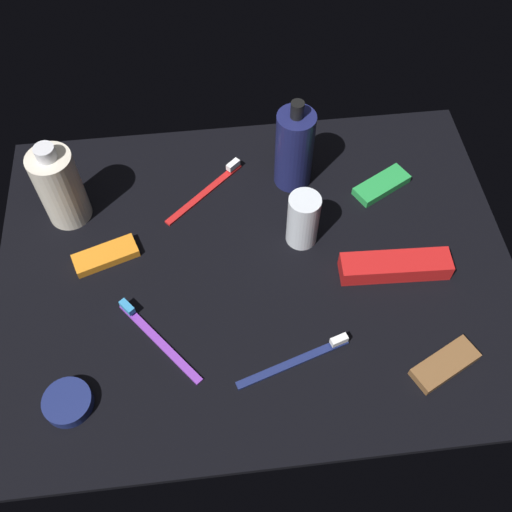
{
  "coord_description": "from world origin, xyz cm",
  "views": [
    {
      "loc": [
        -5.79,
        -50.75,
        80.97
      ],
      "look_at": [
        0.0,
        0.0,
        3.0
      ],
      "focal_mm": 41.18,
      "sensor_mm": 36.0,
      "label": 1
    }
  ],
  "objects_px": {
    "cream_tin_left": "(68,402)",
    "toothbrush_purple": "(155,336)",
    "toothbrush_navy": "(300,359)",
    "snack_bar_brown": "(445,364)",
    "toothpaste_box_red": "(395,266)",
    "snack_bar_orange": "(106,256)",
    "lotion_bottle": "(294,149)",
    "snack_bar_green": "(382,185)",
    "toothbrush_red": "(209,188)",
    "deodorant_stick": "(303,220)",
    "bodywash_bottle": "(60,187)"
  },
  "relations": [
    {
      "from": "cream_tin_left",
      "to": "toothbrush_purple",
      "type": "bearing_deg",
      "value": 36.44
    },
    {
      "from": "snack_bar_orange",
      "to": "toothbrush_purple",
      "type": "bearing_deg",
      "value": -82.16
    },
    {
      "from": "snack_bar_brown",
      "to": "toothbrush_red",
      "type": "bearing_deg",
      "value": 104.55
    },
    {
      "from": "deodorant_stick",
      "to": "snack_bar_green",
      "type": "relative_size",
      "value": 0.98
    },
    {
      "from": "toothpaste_box_red",
      "to": "snack_bar_orange",
      "type": "xyz_separation_m",
      "value": [
        -0.46,
        0.08,
        -0.01
      ]
    },
    {
      "from": "snack_bar_green",
      "to": "snack_bar_orange",
      "type": "relative_size",
      "value": 1.0
    },
    {
      "from": "toothbrush_purple",
      "to": "toothbrush_red",
      "type": "height_order",
      "value": "same"
    },
    {
      "from": "lotion_bottle",
      "to": "cream_tin_left",
      "type": "relative_size",
      "value": 2.59
    },
    {
      "from": "deodorant_stick",
      "to": "toothbrush_red",
      "type": "relative_size",
      "value": 0.71
    },
    {
      "from": "toothbrush_navy",
      "to": "snack_bar_green",
      "type": "bearing_deg",
      "value": 57.88
    },
    {
      "from": "toothbrush_red",
      "to": "deodorant_stick",
      "type": "bearing_deg",
      "value": -39.27
    },
    {
      "from": "toothbrush_purple",
      "to": "lotion_bottle",
      "type": "bearing_deg",
      "value": 48.85
    },
    {
      "from": "toothpaste_box_red",
      "to": "snack_bar_brown",
      "type": "height_order",
      "value": "toothpaste_box_red"
    },
    {
      "from": "toothbrush_navy",
      "to": "cream_tin_left",
      "type": "bearing_deg",
      "value": -174.95
    },
    {
      "from": "deodorant_stick",
      "to": "toothbrush_navy",
      "type": "distance_m",
      "value": 0.23
    },
    {
      "from": "lotion_bottle",
      "to": "toothbrush_purple",
      "type": "relative_size",
      "value": 1.21
    },
    {
      "from": "toothbrush_red",
      "to": "toothbrush_navy",
      "type": "relative_size",
      "value": 0.82
    },
    {
      "from": "snack_bar_green",
      "to": "snack_bar_orange",
      "type": "xyz_separation_m",
      "value": [
        -0.48,
        -0.1,
        0.0
      ]
    },
    {
      "from": "bodywash_bottle",
      "to": "deodorant_stick",
      "type": "distance_m",
      "value": 0.4
    },
    {
      "from": "toothbrush_purple",
      "to": "toothbrush_navy",
      "type": "xyz_separation_m",
      "value": [
        0.21,
        -0.06,
        0.0
      ]
    },
    {
      "from": "snack_bar_orange",
      "to": "cream_tin_left",
      "type": "height_order",
      "value": "cream_tin_left"
    },
    {
      "from": "deodorant_stick",
      "to": "snack_bar_orange",
      "type": "relative_size",
      "value": 0.98
    },
    {
      "from": "toothbrush_red",
      "to": "snack_bar_green",
      "type": "xyz_separation_m",
      "value": [
        0.31,
        -0.03,
        0.0
      ]
    },
    {
      "from": "snack_bar_brown",
      "to": "snack_bar_orange",
      "type": "relative_size",
      "value": 1.0
    },
    {
      "from": "lotion_bottle",
      "to": "snack_bar_green",
      "type": "distance_m",
      "value": 0.17
    },
    {
      "from": "toothbrush_purple",
      "to": "snack_bar_brown",
      "type": "bearing_deg",
      "value": -12.63
    },
    {
      "from": "snack_bar_brown",
      "to": "cream_tin_left",
      "type": "relative_size",
      "value": 1.5
    },
    {
      "from": "bodywash_bottle",
      "to": "snack_bar_orange",
      "type": "relative_size",
      "value": 1.56
    },
    {
      "from": "deodorant_stick",
      "to": "toothpaste_box_red",
      "type": "height_order",
      "value": "deodorant_stick"
    },
    {
      "from": "bodywash_bottle",
      "to": "snack_bar_green",
      "type": "distance_m",
      "value": 0.55
    },
    {
      "from": "toothpaste_box_red",
      "to": "cream_tin_left",
      "type": "relative_size",
      "value": 2.54
    },
    {
      "from": "snack_bar_brown",
      "to": "toothpaste_box_red",
      "type": "bearing_deg",
      "value": 75.39
    },
    {
      "from": "bodywash_bottle",
      "to": "toothbrush_red",
      "type": "relative_size",
      "value": 1.14
    },
    {
      "from": "lotion_bottle",
      "to": "toothbrush_purple",
      "type": "bearing_deg",
      "value": -131.15
    },
    {
      "from": "lotion_bottle",
      "to": "snack_bar_orange",
      "type": "height_order",
      "value": "lotion_bottle"
    },
    {
      "from": "deodorant_stick",
      "to": "snack_bar_orange",
      "type": "xyz_separation_m",
      "value": [
        -0.32,
        -0.0,
        -0.04
      ]
    },
    {
      "from": "toothbrush_red",
      "to": "toothpaste_box_red",
      "type": "xyz_separation_m",
      "value": [
        0.29,
        -0.2,
        0.01
      ]
    },
    {
      "from": "cream_tin_left",
      "to": "snack_bar_orange",
      "type": "bearing_deg",
      "value": 79.4
    },
    {
      "from": "bodywash_bottle",
      "to": "toothbrush_red",
      "type": "bearing_deg",
      "value": 5.87
    },
    {
      "from": "toothpaste_box_red",
      "to": "snack_bar_orange",
      "type": "height_order",
      "value": "toothpaste_box_red"
    },
    {
      "from": "toothbrush_red",
      "to": "toothbrush_navy",
      "type": "xyz_separation_m",
      "value": [
        0.11,
        -0.34,
        0.0
      ]
    },
    {
      "from": "snack_bar_brown",
      "to": "deodorant_stick",
      "type": "bearing_deg",
      "value": 98.3
    },
    {
      "from": "snack_bar_brown",
      "to": "cream_tin_left",
      "type": "bearing_deg",
      "value": 153.49
    },
    {
      "from": "snack_bar_orange",
      "to": "toothpaste_box_red",
      "type": "bearing_deg",
      "value": -28.34
    },
    {
      "from": "cream_tin_left",
      "to": "lotion_bottle",
      "type": "bearing_deg",
      "value": 45.33
    },
    {
      "from": "toothbrush_navy",
      "to": "snack_bar_brown",
      "type": "height_order",
      "value": "toothbrush_navy"
    },
    {
      "from": "snack_bar_green",
      "to": "bodywash_bottle",
      "type": "bearing_deg",
      "value": 150.96
    },
    {
      "from": "toothbrush_navy",
      "to": "toothpaste_box_red",
      "type": "relative_size",
      "value": 1.0
    },
    {
      "from": "toothbrush_red",
      "to": "snack_bar_brown",
      "type": "height_order",
      "value": "toothbrush_red"
    },
    {
      "from": "toothbrush_navy",
      "to": "snack_bar_green",
      "type": "height_order",
      "value": "toothbrush_navy"
    }
  ]
}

